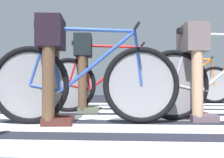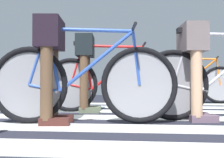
% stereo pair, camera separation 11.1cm
% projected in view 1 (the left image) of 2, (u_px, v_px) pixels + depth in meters
% --- Properties ---
extents(ground, '(18.00, 14.00, 0.02)m').
position_uv_depth(ground, '(127.00, 120.00, 3.02)').
color(ground, '#22222E').
extents(crosswalk_markings, '(5.45, 5.00, 0.00)m').
position_uv_depth(crosswalk_markings, '(130.00, 118.00, 3.12)').
color(crosswalk_markings, silver).
rests_on(crosswalk_markings, ground).
extents(bicycle_1_of_4, '(1.73, 0.52, 0.93)m').
position_uv_depth(bicycle_1_of_4, '(86.00, 82.00, 2.64)').
color(bicycle_1_of_4, black).
rests_on(bicycle_1_of_4, ground).
extents(cyclist_1_of_4, '(0.36, 0.43, 0.97)m').
position_uv_depth(cyclist_1_of_4, '(52.00, 55.00, 2.63)').
color(cyclist_1_of_4, brown).
rests_on(cyclist_1_of_4, ground).
extents(bicycle_2_of_4, '(1.73, 0.52, 0.93)m').
position_uv_depth(bicycle_2_of_4, '(223.00, 82.00, 2.93)').
color(bicycle_2_of_4, black).
rests_on(bicycle_2_of_4, ground).
extents(cyclist_2_of_4, '(0.36, 0.43, 0.97)m').
position_uv_depth(cyclist_2_of_4, '(193.00, 59.00, 2.92)').
color(cyclist_2_of_4, tan).
rests_on(cyclist_2_of_4, ground).
extents(bicycle_3_of_4, '(1.73, 0.52, 0.93)m').
position_uv_depth(bicycle_3_of_4, '(107.00, 83.00, 3.78)').
color(bicycle_3_of_4, black).
rests_on(bicycle_3_of_4, ground).
extents(cyclist_3_of_4, '(0.35, 0.43, 1.01)m').
position_uv_depth(cyclist_3_of_4, '(84.00, 62.00, 3.78)').
color(cyclist_3_of_4, brown).
rests_on(cyclist_3_of_4, ground).
extents(bicycle_4_of_4, '(1.73, 0.52, 0.93)m').
position_uv_depth(bicycle_4_of_4, '(187.00, 83.00, 5.68)').
color(bicycle_4_of_4, black).
rests_on(bicycle_4_of_4, ground).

